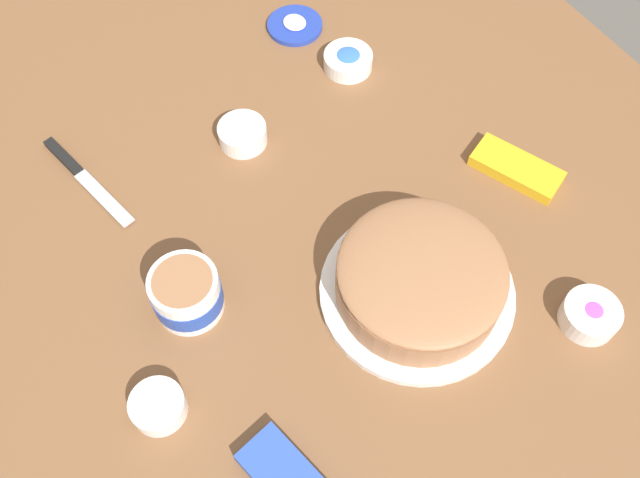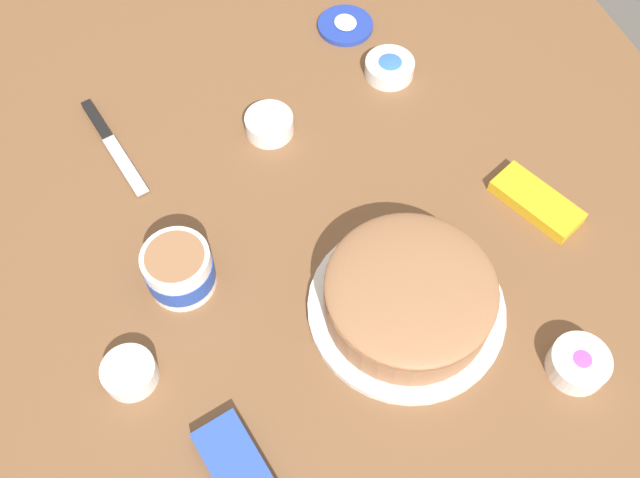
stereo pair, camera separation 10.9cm
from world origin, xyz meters
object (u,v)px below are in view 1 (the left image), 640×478
at_px(sprinkle_bowl_blue, 348,60).
at_px(sprinkle_bowl_rainbow, 590,315).
at_px(spreading_knife, 80,173).
at_px(candy_box_upper, 516,168).
at_px(sprinkle_bowl_pink, 158,406).
at_px(frosted_cake, 420,281).
at_px(frosting_tub_lid, 295,25).
at_px(sprinkle_bowl_green, 242,134).
at_px(frosting_tub, 186,293).

bearing_deg(sprinkle_bowl_blue, sprinkle_bowl_rainbow, 1.92).
distance_m(sprinkle_bowl_blue, sprinkle_bowl_rainbow, 0.62).
bearing_deg(spreading_knife, candy_box_upper, 58.66).
relative_size(sprinkle_bowl_pink, sprinkle_bowl_blue, 0.85).
bearing_deg(sprinkle_bowl_blue, frosted_cake, -20.48).
bearing_deg(candy_box_upper, frosted_cake, -93.83).
height_order(frosting_tub_lid, sprinkle_bowl_blue, sprinkle_bowl_blue).
bearing_deg(spreading_knife, sprinkle_bowl_green, 73.58).
distance_m(sprinkle_bowl_rainbow, candy_box_upper, 0.28).
bearing_deg(frosting_tub_lid, sprinkle_bowl_rainbow, 3.85).
height_order(frosting_tub, sprinkle_bowl_pink, frosting_tub).
relative_size(spreading_knife, sprinkle_bowl_pink, 3.02).
distance_m(sprinkle_bowl_pink, sprinkle_bowl_rainbow, 0.64).
xyz_separation_m(sprinkle_bowl_green, candy_box_upper, (0.30, 0.36, -0.01)).
distance_m(frosting_tub_lid, candy_box_upper, 0.52).
distance_m(frosted_cake, sprinkle_bowl_blue, 0.48).
bearing_deg(sprinkle_bowl_rainbow, frosted_cake, -131.86).
bearing_deg(sprinkle_bowl_pink, sprinkle_bowl_rainbow, 70.53).
bearing_deg(spreading_knife, sprinkle_bowl_rainbow, 39.73).
distance_m(frosting_tub_lid, spreading_knife, 0.50).
relative_size(spreading_knife, sprinkle_bowl_green, 2.79).
bearing_deg(sprinkle_bowl_green, sprinkle_bowl_blue, 101.57).
xyz_separation_m(frosting_tub, sprinkle_bowl_blue, (-0.29, 0.47, -0.02)).
xyz_separation_m(frosting_tub_lid, candy_box_upper, (0.50, 0.14, 0.01)).
distance_m(frosted_cake, candy_box_upper, 0.30).
relative_size(spreading_knife, sprinkle_bowl_blue, 2.58).
bearing_deg(sprinkle_bowl_rainbow, sprinkle_bowl_pink, -109.47).
bearing_deg(frosting_tub, sprinkle_bowl_blue, 121.46).
distance_m(frosting_tub, sprinkle_bowl_green, 0.32).
xyz_separation_m(frosting_tub, sprinkle_bowl_pink, (0.12, -0.11, -0.02)).
bearing_deg(sprinkle_bowl_green, candy_box_upper, 49.79).
relative_size(frosting_tub, spreading_knife, 0.45).
bearing_deg(candy_box_upper, sprinkle_bowl_green, -153.55).
bearing_deg(sprinkle_bowl_pink, frosted_cake, 84.15).
relative_size(spreading_knife, sprinkle_bowl_rainbow, 2.74).
height_order(frosting_tub, sprinkle_bowl_blue, frosting_tub).
distance_m(frosting_tub, spreading_knife, 0.32).
xyz_separation_m(frosting_tub_lid, spreading_knife, (0.11, -0.49, -0.00)).
distance_m(frosting_tub, candy_box_upper, 0.58).
bearing_deg(frosted_cake, sprinkle_bowl_rainbow, 48.14).
bearing_deg(candy_box_upper, sprinkle_bowl_blue, 173.63).
distance_m(frosting_tub_lid, sprinkle_bowl_green, 0.29).
xyz_separation_m(spreading_knife, candy_box_upper, (0.38, 0.63, 0.01)).
relative_size(frosted_cake, spreading_knife, 1.27).
xyz_separation_m(frosted_cake, candy_box_upper, (-0.10, 0.28, -0.03)).
height_order(sprinkle_bowl_pink, sprinkle_bowl_rainbow, sprinkle_bowl_rainbow).
height_order(frosting_tub, sprinkle_bowl_rainbow, frosting_tub).
bearing_deg(frosting_tub, spreading_knife, -171.08).
bearing_deg(candy_box_upper, sprinkle_bowl_rainbow, -41.35).
bearing_deg(sprinkle_bowl_rainbow, sprinkle_bowl_blue, -178.08).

